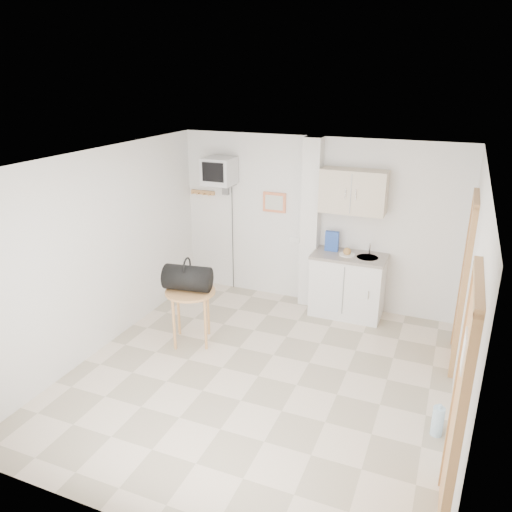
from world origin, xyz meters
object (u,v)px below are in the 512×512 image
at_px(round_table, 191,298).
at_px(duffel_bag, 187,278).
at_px(water_bottle, 438,421).
at_px(crt_television, 219,172).

xyz_separation_m(round_table, duffel_bag, (-0.04, 0.01, 0.26)).
height_order(duffel_bag, water_bottle, duffel_bag).
relative_size(crt_television, round_table, 2.95).
distance_m(duffel_bag, water_bottle, 3.28).
bearing_deg(crt_television, duffel_bag, -79.05).
relative_size(duffel_bag, water_bottle, 1.82).
height_order(crt_television, round_table, crt_television).
distance_m(crt_television, round_table, 2.09).
xyz_separation_m(crt_television, round_table, (0.34, -1.60, -1.31)).
bearing_deg(water_bottle, round_table, 167.54).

